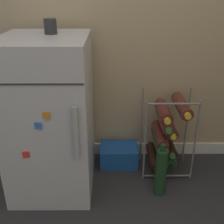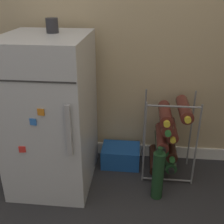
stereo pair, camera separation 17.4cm
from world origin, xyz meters
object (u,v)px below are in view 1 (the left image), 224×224
object	(u,v)px
mini_fridge	(51,117)
loose_bottle_floor	(161,172)
fridge_top_cup	(50,26)
wine_rack	(165,132)
soda_box	(119,155)

from	to	relation	value
mini_fridge	loose_bottle_floor	size ratio (longest dim) A/B	2.70
fridge_top_cup	mini_fridge	bearing A→B (deg)	-114.80
fridge_top_cup	loose_bottle_floor	size ratio (longest dim) A/B	0.23
wine_rack	fridge_top_cup	world-z (taller)	fridge_top_cup
mini_fridge	soda_box	bearing A→B (deg)	25.32
wine_rack	fridge_top_cup	size ratio (longest dim) A/B	7.02
wine_rack	fridge_top_cup	xyz separation A→B (m)	(-0.69, -0.06, 0.69)
mini_fridge	loose_bottle_floor	distance (m)	0.75
fridge_top_cup	loose_bottle_floor	distance (m)	1.06
wine_rack	loose_bottle_floor	distance (m)	0.29
wine_rack	soda_box	size ratio (longest dim) A/B	2.12
wine_rack	soda_box	world-z (taller)	wine_rack
wine_rack	loose_bottle_floor	world-z (taller)	wine_rack
wine_rack	loose_bottle_floor	xyz separation A→B (m)	(-0.06, -0.25, -0.14)
fridge_top_cup	wine_rack	bearing A→B (deg)	4.90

